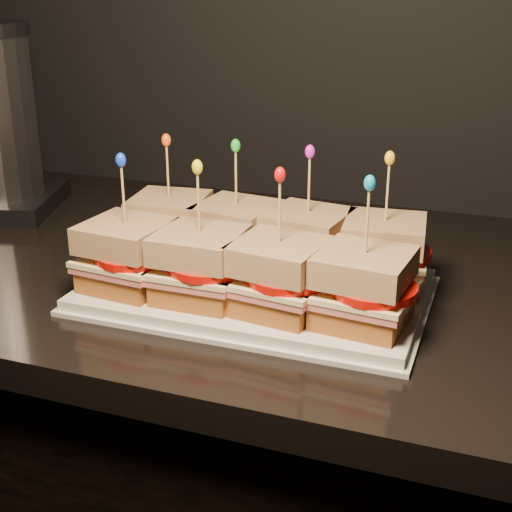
% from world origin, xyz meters
% --- Properties ---
extents(granite_slab, '(2.43, 0.68, 0.04)m').
position_xyz_m(granite_slab, '(0.65, 1.67, 0.92)').
color(granite_slab, black).
rests_on(granite_slab, cabinet).
extents(platter, '(0.40, 0.25, 0.02)m').
position_xyz_m(platter, '(0.79, 1.57, 0.95)').
color(platter, silver).
rests_on(platter, granite_slab).
extents(platter_rim, '(0.41, 0.26, 0.01)m').
position_xyz_m(platter_rim, '(0.79, 1.57, 0.94)').
color(platter_rim, silver).
rests_on(platter_rim, granite_slab).
extents(sandwich_0_bread_bot, '(0.10, 0.10, 0.03)m').
position_xyz_m(sandwich_0_bread_bot, '(0.65, 1.62, 0.97)').
color(sandwich_0_bread_bot, brown).
rests_on(sandwich_0_bread_bot, platter).
extents(sandwich_0_ham, '(0.11, 0.11, 0.01)m').
position_xyz_m(sandwich_0_ham, '(0.65, 1.62, 0.99)').
color(sandwich_0_ham, '#CC585A').
rests_on(sandwich_0_ham, sandwich_0_bread_bot).
extents(sandwich_0_cheese, '(0.11, 0.11, 0.01)m').
position_xyz_m(sandwich_0_cheese, '(0.65, 1.62, 1.00)').
color(sandwich_0_cheese, '#FBE6A3').
rests_on(sandwich_0_cheese, sandwich_0_ham).
extents(sandwich_0_tomato, '(0.09, 0.09, 0.01)m').
position_xyz_m(sandwich_0_tomato, '(0.66, 1.62, 1.00)').
color(sandwich_0_tomato, red).
rests_on(sandwich_0_tomato, sandwich_0_cheese).
extents(sandwich_0_bread_top, '(0.10, 0.10, 0.03)m').
position_xyz_m(sandwich_0_bread_top, '(0.65, 1.62, 1.02)').
color(sandwich_0_bread_top, brown).
rests_on(sandwich_0_bread_top, sandwich_0_tomato).
extents(sandwich_0_pick, '(0.00, 0.00, 0.09)m').
position_xyz_m(sandwich_0_pick, '(0.65, 1.62, 1.07)').
color(sandwich_0_pick, tan).
rests_on(sandwich_0_pick, sandwich_0_bread_top).
extents(sandwich_0_frill, '(0.01, 0.01, 0.02)m').
position_xyz_m(sandwich_0_frill, '(0.65, 1.62, 1.12)').
color(sandwich_0_frill, '#FB510F').
rests_on(sandwich_0_frill, sandwich_0_pick).
extents(sandwich_1_bread_bot, '(0.10, 0.10, 0.03)m').
position_xyz_m(sandwich_1_bread_bot, '(0.74, 1.62, 0.97)').
color(sandwich_1_bread_bot, brown).
rests_on(sandwich_1_bread_bot, platter).
extents(sandwich_1_ham, '(0.11, 0.11, 0.01)m').
position_xyz_m(sandwich_1_ham, '(0.74, 1.62, 0.99)').
color(sandwich_1_ham, '#CC585A').
rests_on(sandwich_1_ham, sandwich_1_bread_bot).
extents(sandwich_1_cheese, '(0.11, 0.11, 0.01)m').
position_xyz_m(sandwich_1_cheese, '(0.74, 1.62, 1.00)').
color(sandwich_1_cheese, '#FBE6A3').
rests_on(sandwich_1_cheese, sandwich_1_ham).
extents(sandwich_1_tomato, '(0.09, 0.09, 0.01)m').
position_xyz_m(sandwich_1_tomato, '(0.76, 1.62, 1.00)').
color(sandwich_1_tomato, red).
rests_on(sandwich_1_tomato, sandwich_1_cheese).
extents(sandwich_1_bread_top, '(0.10, 0.10, 0.03)m').
position_xyz_m(sandwich_1_bread_top, '(0.74, 1.62, 1.02)').
color(sandwich_1_bread_top, brown).
rests_on(sandwich_1_bread_top, sandwich_1_tomato).
extents(sandwich_1_pick, '(0.00, 0.00, 0.09)m').
position_xyz_m(sandwich_1_pick, '(0.74, 1.62, 1.07)').
color(sandwich_1_pick, tan).
rests_on(sandwich_1_pick, sandwich_1_bread_top).
extents(sandwich_1_frill, '(0.01, 0.01, 0.02)m').
position_xyz_m(sandwich_1_frill, '(0.74, 1.62, 1.12)').
color(sandwich_1_frill, green).
rests_on(sandwich_1_frill, sandwich_1_pick).
extents(sandwich_2_bread_bot, '(0.10, 0.10, 0.03)m').
position_xyz_m(sandwich_2_bread_bot, '(0.84, 1.62, 0.97)').
color(sandwich_2_bread_bot, brown).
rests_on(sandwich_2_bread_bot, platter).
extents(sandwich_2_ham, '(0.11, 0.11, 0.01)m').
position_xyz_m(sandwich_2_ham, '(0.84, 1.62, 0.99)').
color(sandwich_2_ham, '#CC585A').
rests_on(sandwich_2_ham, sandwich_2_bread_bot).
extents(sandwich_2_cheese, '(0.12, 0.11, 0.01)m').
position_xyz_m(sandwich_2_cheese, '(0.84, 1.62, 1.00)').
color(sandwich_2_cheese, '#FBE6A3').
rests_on(sandwich_2_cheese, sandwich_2_ham).
extents(sandwich_2_tomato, '(0.09, 0.09, 0.01)m').
position_xyz_m(sandwich_2_tomato, '(0.85, 1.62, 1.00)').
color(sandwich_2_tomato, red).
rests_on(sandwich_2_tomato, sandwich_2_cheese).
extents(sandwich_2_bread_top, '(0.11, 0.11, 0.03)m').
position_xyz_m(sandwich_2_bread_top, '(0.84, 1.62, 1.02)').
color(sandwich_2_bread_top, brown).
rests_on(sandwich_2_bread_top, sandwich_2_tomato).
extents(sandwich_2_pick, '(0.00, 0.00, 0.09)m').
position_xyz_m(sandwich_2_pick, '(0.84, 1.62, 1.07)').
color(sandwich_2_pick, tan).
rests_on(sandwich_2_pick, sandwich_2_bread_top).
extents(sandwich_2_frill, '(0.01, 0.01, 0.02)m').
position_xyz_m(sandwich_2_frill, '(0.84, 1.62, 1.12)').
color(sandwich_2_frill, '#D41CC8').
rests_on(sandwich_2_frill, sandwich_2_pick).
extents(sandwich_3_bread_bot, '(0.10, 0.10, 0.03)m').
position_xyz_m(sandwich_3_bread_bot, '(0.93, 1.62, 0.97)').
color(sandwich_3_bread_bot, brown).
rests_on(sandwich_3_bread_bot, platter).
extents(sandwich_3_ham, '(0.11, 0.11, 0.01)m').
position_xyz_m(sandwich_3_ham, '(0.93, 1.62, 0.99)').
color(sandwich_3_ham, '#CC585A').
rests_on(sandwich_3_ham, sandwich_3_bread_bot).
extents(sandwich_3_cheese, '(0.11, 0.11, 0.01)m').
position_xyz_m(sandwich_3_cheese, '(0.93, 1.62, 1.00)').
color(sandwich_3_cheese, '#FBE6A3').
rests_on(sandwich_3_cheese, sandwich_3_ham).
extents(sandwich_3_tomato, '(0.09, 0.09, 0.01)m').
position_xyz_m(sandwich_3_tomato, '(0.95, 1.62, 1.00)').
color(sandwich_3_tomato, red).
rests_on(sandwich_3_tomato, sandwich_3_cheese).
extents(sandwich_3_bread_top, '(0.10, 0.10, 0.03)m').
position_xyz_m(sandwich_3_bread_top, '(0.93, 1.62, 1.02)').
color(sandwich_3_bread_top, brown).
rests_on(sandwich_3_bread_top, sandwich_3_tomato).
extents(sandwich_3_pick, '(0.00, 0.00, 0.09)m').
position_xyz_m(sandwich_3_pick, '(0.93, 1.62, 1.07)').
color(sandwich_3_pick, tan).
rests_on(sandwich_3_pick, sandwich_3_bread_top).
extents(sandwich_3_frill, '(0.01, 0.01, 0.02)m').
position_xyz_m(sandwich_3_frill, '(0.93, 1.62, 1.12)').
color(sandwich_3_frill, yellow).
rests_on(sandwich_3_frill, sandwich_3_pick).
extents(sandwich_4_bread_bot, '(0.10, 0.10, 0.03)m').
position_xyz_m(sandwich_4_bread_bot, '(0.65, 1.51, 0.97)').
color(sandwich_4_bread_bot, brown).
rests_on(sandwich_4_bread_bot, platter).
extents(sandwich_4_ham, '(0.11, 0.11, 0.01)m').
position_xyz_m(sandwich_4_ham, '(0.65, 1.51, 0.99)').
color(sandwich_4_ham, '#CC585A').
rests_on(sandwich_4_ham, sandwich_4_bread_bot).
extents(sandwich_4_cheese, '(0.11, 0.11, 0.01)m').
position_xyz_m(sandwich_4_cheese, '(0.65, 1.51, 1.00)').
color(sandwich_4_cheese, '#FBE6A3').
rests_on(sandwich_4_cheese, sandwich_4_ham).
extents(sandwich_4_tomato, '(0.09, 0.09, 0.01)m').
position_xyz_m(sandwich_4_tomato, '(0.66, 1.50, 1.00)').
color(sandwich_4_tomato, red).
rests_on(sandwich_4_tomato, sandwich_4_cheese).
extents(sandwich_4_bread_top, '(0.10, 0.10, 0.03)m').
position_xyz_m(sandwich_4_bread_top, '(0.65, 1.51, 1.02)').
color(sandwich_4_bread_top, brown).
rests_on(sandwich_4_bread_top, sandwich_4_tomato).
extents(sandwich_4_pick, '(0.00, 0.00, 0.09)m').
position_xyz_m(sandwich_4_pick, '(0.65, 1.51, 1.07)').
color(sandwich_4_pick, tan).
rests_on(sandwich_4_pick, sandwich_4_bread_top).
extents(sandwich_4_frill, '(0.01, 0.01, 0.02)m').
position_xyz_m(sandwich_4_frill, '(0.65, 1.51, 1.12)').
color(sandwich_4_frill, blue).
rests_on(sandwich_4_frill, sandwich_4_pick).
extents(sandwich_5_bread_bot, '(0.09, 0.09, 0.03)m').
position_xyz_m(sandwich_5_bread_bot, '(0.74, 1.51, 0.97)').
color(sandwich_5_bread_bot, brown).
rests_on(sandwich_5_bread_bot, platter).
extents(sandwich_5_ham, '(0.10, 0.10, 0.01)m').
position_xyz_m(sandwich_5_ham, '(0.74, 1.51, 0.99)').
color(sandwich_5_ham, '#CC585A').
rests_on(sandwich_5_ham, sandwich_5_bread_bot).
extents(sandwich_5_cheese, '(0.10, 0.10, 0.01)m').
position_xyz_m(sandwich_5_cheese, '(0.74, 1.51, 1.00)').
color(sandwich_5_cheese, '#FBE6A3').
rests_on(sandwich_5_cheese, sandwich_5_ham).
extents(sandwich_5_tomato, '(0.09, 0.09, 0.01)m').
position_xyz_m(sandwich_5_tomato, '(0.76, 1.50, 1.00)').
color(sandwich_5_tomato, red).
rests_on(sandwich_5_tomato, sandwich_5_cheese).
extents(sandwich_5_bread_top, '(0.09, 0.09, 0.03)m').
position_xyz_m(sandwich_5_bread_top, '(0.74, 1.51, 1.02)').
color(sandwich_5_bread_top, brown).
rests_on(sandwich_5_bread_top, sandwich_5_tomato).
extents(sandwich_5_pick, '(0.00, 0.00, 0.09)m').
position_xyz_m(sandwich_5_pick, '(0.74, 1.51, 1.07)').
color(sandwich_5_pick, tan).
rests_on(sandwich_5_pick, sandwich_5_bread_top).
extents(sandwich_5_frill, '(0.01, 0.01, 0.02)m').
position_xyz_m(sandwich_5_frill, '(0.74, 1.51, 1.12)').
color(sandwich_5_frill, yellow).
rests_on(sandwich_5_frill, sandwich_5_pick).
extents(sandwich_6_bread_bot, '(0.10, 0.10, 0.03)m').
position_xyz_m(sandwich_6_bread_bot, '(0.84, 1.51, 0.97)').
color(sandwich_6_bread_bot, brown).
rests_on(sandwich_6_bread_bot, platter).
extents(sandwich_6_ham, '(0.11, 0.11, 0.01)m').
position_xyz_m(sandwich_6_ham, '(0.84, 1.51, 0.99)').
color(sandwich_6_ham, '#CC585A').
rests_on(sandwich_6_ham, sandwich_6_bread_bot).
extents(sandwich_6_cheese, '(0.11, 0.11, 0.01)m').
position_xyz_m(sandwich_6_cheese, '(0.84, 1.51, 1.00)').
color(sandwich_6_cheese, '#FBE6A3').
rests_on(sandwich_6_cheese, sandwich_6_ham).
extents(sandwich_6_tomato, '(0.09, 0.09, 0.01)m').
position_xyz_m(sandwich_6_tomato, '(0.85, 1.50, 1.00)').
color(sandwich_6_tomato, red).
rests_on(sandwich_6_tomato, sandwich_6_cheese).
extents(sandwich_6_bread_top, '(0.11, 0.11, 0.03)m').
position_xyz_m(sandwich_6_bread_top, '(0.84, 1.51, 1.02)').
color(sandwich_6_bread_top, brown).
rests_on(sandwich_6_bread_top, sandwich_6_tomato).
extents(sandwich_6_pick, '(0.00, 0.00, 0.09)m').
position_xyz_m(sandwich_6_pick, '(0.84, 1.51, 1.07)').
color(sandwich_6_pick, tan).
rests_on(sandwich_6_pick, sandwich_6_bread_top).
extents(sandwich_6_frill, '(0.01, 0.01, 0.02)m').
position_xyz_m(sandwich_6_frill, '(0.84, 1.51, 1.12)').
color(sandwich_6_frill, red).
rests_on(sandwich_6_frill, sandwich_6_pick).
extents(sandwich_7_bread_bot, '(0.10, 0.10, 0.03)m').
position_xyz_m(sandwich_7_bread_bot, '(0.93, 1.51, 0.97)').
color(sandwich_7_bread_bot, brown).
rests_on(sandwich_7_bread_bot, platter).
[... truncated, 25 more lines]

